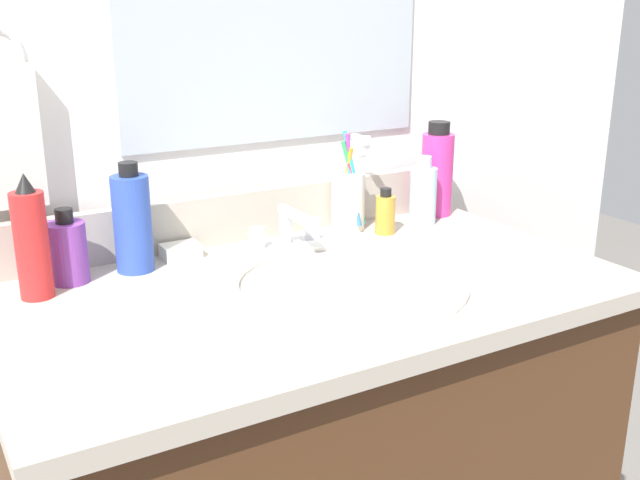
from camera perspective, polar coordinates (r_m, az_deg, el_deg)
name	(u,v)px	position (r m, az deg, el deg)	size (l,w,h in m)	color
countertop	(313,293)	(1.17, -0.55, -4.03)	(0.97, 0.55, 0.03)	#B2A899
backsplash	(241,216)	(1.38, -6.04, 1.84)	(0.97, 0.02, 0.09)	#B2A899
back_wall	(230,289)	(1.48, -6.83, -3.74)	(2.07, 0.04, 1.30)	white
hand_towel	(3,138)	(1.26, -22.96, 7.17)	(0.11, 0.04, 0.22)	silver
sink_basin	(346,302)	(1.18, 1.98, -4.76)	(0.38, 0.38, 0.11)	white
faucet	(287,235)	(1.32, -2.51, 0.38)	(0.16, 0.10, 0.08)	silver
bottle_cream_purple	(68,251)	(1.22, -18.61, -0.80)	(0.06, 0.06, 0.12)	#7A3899
bottle_shampoo_blue	(132,222)	(1.24, -14.06, 1.33)	(0.06, 0.06, 0.18)	#2D4CB2
bottle_oil_amber	(385,213)	(1.42, 4.98, 2.03)	(0.04, 0.04, 0.09)	gold
bottle_soap_pink	(437,172)	(1.54, 8.87, 5.14)	(0.06, 0.06, 0.19)	#D8338C
bottle_gel_clear	(423,194)	(1.48, 7.83, 3.46)	(0.05, 0.05, 0.13)	silver
bottle_spray_red	(32,242)	(1.17, -21.05, -0.15)	(0.05, 0.05, 0.19)	red
cup_white_ceramic	(349,198)	(1.43, 2.19, 3.23)	(0.07, 0.09, 0.19)	white
soap_bar	(181,251)	(1.30, -10.53, -0.81)	(0.06, 0.04, 0.02)	white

